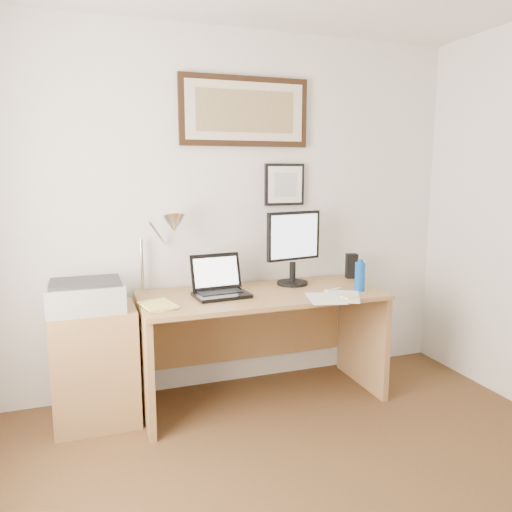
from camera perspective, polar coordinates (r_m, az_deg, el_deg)
name	(u,v)px	position (r m, az deg, el deg)	size (l,w,h in m)	color
wall_back	(224,214)	(3.54, -3.70, 4.85)	(3.50, 0.02, 2.50)	silver
side_cabinet	(96,366)	(3.29, -17.86, -11.85)	(0.50, 0.40, 0.73)	olive
water_bottle	(360,277)	(3.42, 11.79, -2.32)	(0.07, 0.07, 0.19)	#0D4CAD
bottle_cap	(360,261)	(3.40, 11.85, -0.56)	(0.03, 0.03, 0.02)	#0D4CAD
speaker	(352,266)	(3.82, 10.87, -1.11)	(0.08, 0.07, 0.18)	black
paper_sheet_a	(326,298)	(3.20, 7.96, -4.81)	(0.21, 0.31, 0.00)	white
paper_sheet_b	(341,296)	(3.26, 9.72, -4.55)	(0.23, 0.33, 0.00)	white
sticky_pad	(349,297)	(3.23, 10.60, -4.65)	(0.08, 0.08, 0.01)	#F3E473
marker_pen	(334,290)	(3.41, 8.86, -3.81)	(0.02, 0.02, 0.14)	silver
book	(144,308)	(3.01, -12.73, -5.78)	(0.18, 0.24, 0.02)	#E4DF6B
desk	(257,323)	(3.46, 0.15, -7.69)	(1.60, 0.70, 0.75)	olive
laptop	(219,286)	(3.25, -4.20, -3.49)	(0.36, 0.32, 0.26)	black
lcd_monitor	(293,244)	(3.51, 4.30, 1.35)	(0.42, 0.22, 0.52)	black
printer	(86,296)	(3.14, -18.85, -4.30)	(0.44, 0.34, 0.18)	#A5A6A8
desk_lamp	(171,228)	(3.27, -9.70, 3.22)	(0.29, 0.27, 0.53)	silver
picture_large	(245,112)	(3.56, -1.28, 16.18)	(0.92, 0.04, 0.47)	black
picture_small	(285,185)	(3.65, 3.28, 8.15)	(0.30, 0.03, 0.30)	black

